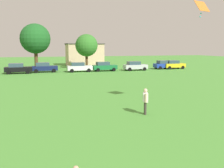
# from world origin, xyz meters

# --- Properties ---
(ground_plane) EXTENTS (160.00, 160.00, 0.00)m
(ground_plane) POSITION_xyz_m (0.00, 30.00, 0.00)
(ground_plane) COLOR #4C9338
(adult_bystander) EXTENTS (0.48, 0.77, 1.70)m
(adult_bystander) POSITION_xyz_m (5.17, 10.91, 1.01)
(adult_bystander) COLOR #3F3833
(adult_bystander) RESTS_ON ground
(kite) EXTENTS (1.26, 0.88, 1.11)m
(kite) POSITION_xyz_m (9.28, 11.18, 7.00)
(kite) COLOR orange
(parked_car_black_1) EXTENTS (4.30, 2.02, 1.68)m
(parked_car_black_1) POSITION_xyz_m (-4.39, 40.02, 0.86)
(parked_car_black_1) COLOR black
(parked_car_black_1) RESTS_ON ground
(parked_car_navy_2) EXTENTS (4.30, 2.02, 1.68)m
(parked_car_navy_2) POSITION_xyz_m (-0.20, 41.01, 0.86)
(parked_car_navy_2) COLOR #141E4C
(parked_car_navy_2) RESTS_ON ground
(parked_car_white_3) EXTENTS (4.30, 2.02, 1.68)m
(parked_car_white_3) POSITION_xyz_m (5.65, 39.89, 0.86)
(parked_car_white_3) COLOR white
(parked_car_white_3) RESTS_ON ground
(parked_car_green_4) EXTENTS (4.30, 2.02, 1.68)m
(parked_car_green_4) POSITION_xyz_m (10.23, 40.00, 0.86)
(parked_car_green_4) COLOR #196B38
(parked_car_green_4) RESTS_ON ground
(parked_car_silver_5) EXTENTS (4.30, 2.02, 1.68)m
(parked_car_silver_5) POSITION_xyz_m (16.00, 39.54, 0.86)
(parked_car_silver_5) COLOR silver
(parked_car_silver_5) RESTS_ON ground
(parked_car_blue_6) EXTENTS (4.30, 2.02, 1.68)m
(parked_car_blue_6) POSITION_xyz_m (22.76, 40.77, 0.86)
(parked_car_blue_6) COLOR #1E38AD
(parked_car_blue_6) RESTS_ON ground
(parked_car_yellow_7) EXTENTS (4.30, 2.02, 1.68)m
(parked_car_yellow_7) POSITION_xyz_m (24.62, 40.47, 0.86)
(parked_car_yellow_7) COLOR yellow
(parked_car_yellow_7) RESTS_ON ground
(tree_right) EXTENTS (5.53, 5.53, 8.61)m
(tree_right) POSITION_xyz_m (-1.47, 45.57, 5.81)
(tree_right) COLOR brown
(tree_right) RESTS_ON ground
(tree_far_right) EXTENTS (4.38, 4.38, 6.82)m
(tree_far_right) POSITION_xyz_m (8.09, 45.37, 4.60)
(tree_far_right) COLOR brown
(tree_far_right) RESTS_ON ground
(house_left) EXTENTS (8.53, 6.42, 5.14)m
(house_left) POSITION_xyz_m (9.54, 55.51, 2.58)
(house_left) COLOR beige
(house_left) RESTS_ON ground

